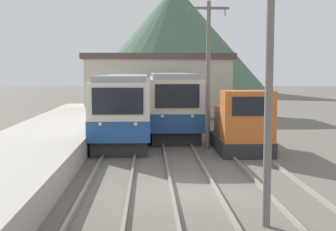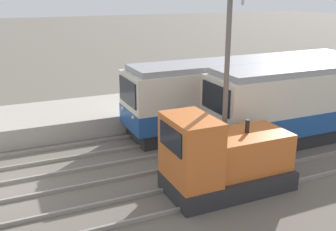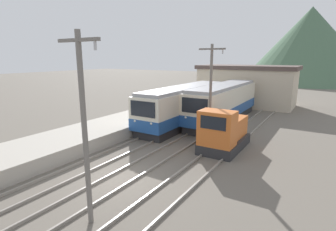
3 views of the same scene
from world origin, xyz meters
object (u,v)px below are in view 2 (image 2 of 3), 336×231
(shunting_locomotive, at_px, (222,160))
(catenary_mast_mid, at_px, (227,75))
(commuter_train_left, at_px, (247,95))
(commuter_train_center, at_px, (329,101))

(shunting_locomotive, height_order, catenary_mast_mid, catenary_mast_mid)
(commuter_train_left, xyz_separation_m, shunting_locomotive, (5.80, -5.12, -0.49))
(commuter_train_left, relative_size, commuter_train_center, 1.01)
(commuter_train_center, relative_size, catenary_mast_mid, 1.85)
(commuter_train_center, height_order, shunting_locomotive, commuter_train_center)
(shunting_locomotive, bearing_deg, commuter_train_left, 138.54)
(commuter_train_center, bearing_deg, shunting_locomotive, -69.68)
(commuter_train_center, bearing_deg, catenary_mast_mid, -78.04)
(catenary_mast_mid, bearing_deg, commuter_train_left, 136.13)
(commuter_train_center, distance_m, shunting_locomotive, 8.65)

